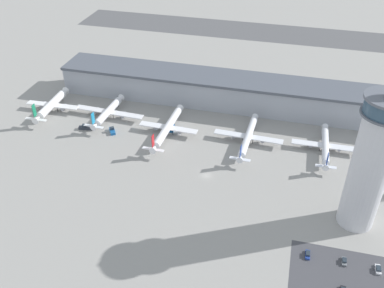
# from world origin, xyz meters

# --- Properties ---
(ground_plane) EXTENTS (1000.00, 1000.00, 0.00)m
(ground_plane) POSITION_xyz_m (0.00, 0.00, 0.00)
(ground_plane) COLOR gray
(terminal_building) EXTENTS (209.50, 25.00, 17.87)m
(terminal_building) POSITION_xyz_m (0.00, 70.00, 9.03)
(terminal_building) COLOR #A3A8B2
(terminal_building) RESTS_ON ground
(runway_strip) EXTENTS (314.26, 44.00, 0.01)m
(runway_strip) POSITION_xyz_m (0.00, 199.34, 0.00)
(runway_strip) COLOR #515154
(runway_strip) RESTS_ON ground
(control_tower) EXTENTS (17.66, 17.66, 63.74)m
(control_tower) POSITION_xyz_m (66.21, -13.78, 30.50)
(control_tower) COLOR silver
(control_tower) RESTS_ON ground
(airplane_gate_alpha) EXTENTS (31.85, 37.23, 14.05)m
(airplane_gate_alpha) POSITION_xyz_m (-101.22, 36.04, 4.43)
(airplane_gate_alpha) COLOR white
(airplane_gate_alpha) RESTS_ON ground
(airplane_gate_bravo) EXTENTS (41.56, 36.14, 12.62)m
(airplane_gate_bravo) POSITION_xyz_m (-66.21, 37.53, 4.05)
(airplane_gate_bravo) COLOR white
(airplane_gate_bravo) RESTS_ON ground
(airplane_gate_charlie) EXTENTS (32.48, 45.19, 12.85)m
(airplane_gate_charlie) POSITION_xyz_m (-28.28, 29.56, 4.27)
(airplane_gate_charlie) COLOR white
(airplane_gate_charlie) RESTS_ON ground
(airplane_gate_delta) EXTENTS (36.47, 43.49, 11.82)m
(airplane_gate_delta) POSITION_xyz_m (14.88, 31.86, 4.01)
(airplane_gate_delta) COLOR silver
(airplane_gate_delta) RESTS_ON ground
(airplane_gate_echo) EXTENTS (33.60, 38.20, 11.07)m
(airplane_gate_echo) POSITION_xyz_m (54.01, 34.08, 3.64)
(airplane_gate_echo) COLOR silver
(airplane_gate_echo) RESTS_ON ground
(service_truck_catering) EXTENTS (3.47, 6.94, 2.61)m
(service_truck_catering) POSITION_xyz_m (-27.58, 34.47, 0.90)
(service_truck_catering) COLOR black
(service_truck_catering) RESTS_ON ground
(service_truck_fuel) EXTENTS (5.67, 6.97, 2.77)m
(service_truck_fuel) POSITION_xyz_m (-58.28, 23.91, 0.96)
(service_truck_fuel) COLOR black
(service_truck_fuel) RESTS_ON ground
(service_truck_baggage) EXTENTS (8.39, 3.61, 2.92)m
(service_truck_baggage) POSITION_xyz_m (-73.56, 23.12, 1.01)
(service_truck_baggage) COLOR black
(service_truck_baggage) RESTS_ON ground
(car_green_van) EXTENTS (1.72, 4.48, 1.53)m
(car_green_van) POSITION_xyz_m (48.11, -37.60, 0.60)
(car_green_van) COLOR black
(car_green_van) RESTS_ON ground
(car_white_wagon) EXTENTS (1.75, 4.12, 1.46)m
(car_white_wagon) POSITION_xyz_m (61.46, -37.47, 0.57)
(car_white_wagon) COLOR black
(car_white_wagon) RESTS_ON ground
(car_red_hatchback) EXTENTS (1.96, 4.55, 1.53)m
(car_red_hatchback) POSITION_xyz_m (73.45, -38.25, 0.59)
(car_red_hatchback) COLOR black
(car_red_hatchback) RESTS_ON ground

